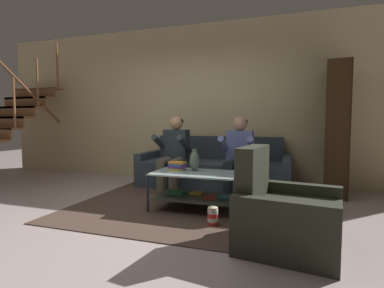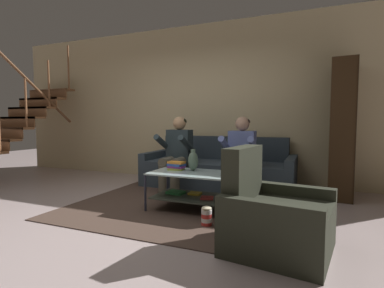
# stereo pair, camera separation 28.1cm
# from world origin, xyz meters

# --- Properties ---
(ground) EXTENTS (16.80, 16.80, 0.00)m
(ground) POSITION_xyz_m (0.00, 0.00, 0.00)
(ground) COLOR #AE9B9A
(back_partition) EXTENTS (8.40, 0.12, 2.90)m
(back_partition) POSITION_xyz_m (0.00, 2.46, 1.45)
(back_partition) COLOR #CFBC8C
(back_partition) RESTS_ON ground
(staircase_run) EXTENTS (1.06, 2.34, 2.72)m
(staircase_run) POSITION_xyz_m (-3.18, 0.96, 1.02)
(staircase_run) COLOR #8E5B38
(staircase_run) RESTS_ON ground
(couch) EXTENTS (2.50, 0.93, 0.84)m
(couch) POSITION_xyz_m (0.62, 1.91, 0.28)
(couch) COLOR #313E47
(couch) RESTS_ON ground
(person_seated_left) EXTENTS (0.50, 0.58, 1.18)m
(person_seated_left) POSITION_xyz_m (0.11, 1.36, 0.65)
(person_seated_left) COLOR #5D5747
(person_seated_left) RESTS_ON ground
(person_seated_right) EXTENTS (0.50, 0.58, 1.18)m
(person_seated_right) POSITION_xyz_m (1.13, 1.36, 0.65)
(person_seated_right) COLOR #1F2C33
(person_seated_right) RESTS_ON ground
(coffee_table) EXTENTS (1.08, 0.62, 0.48)m
(coffee_table) POSITION_xyz_m (0.75, 0.52, 0.31)
(coffee_table) COLOR #AAC6C6
(coffee_table) RESTS_ON ground
(area_rug) EXTENTS (3.07, 3.34, 0.01)m
(area_rug) POSITION_xyz_m (0.68, 1.09, 0.01)
(area_rug) COLOR #47352C
(area_rug) RESTS_ON ground
(vase) EXTENTS (0.13, 0.13, 0.28)m
(vase) POSITION_xyz_m (0.68, 0.64, 0.60)
(vase) COLOR #526A57
(vase) RESTS_ON coffee_table
(book_stack) EXTENTS (0.23, 0.20, 0.11)m
(book_stack) POSITION_xyz_m (0.46, 0.62, 0.53)
(book_stack) COLOR #AFBA42
(book_stack) RESTS_ON coffee_table
(bookshelf) EXTENTS (0.40, 0.89, 1.97)m
(bookshelf) POSITION_xyz_m (2.53, 2.02, 0.70)
(bookshelf) COLOR #312010
(bookshelf) RESTS_ON ground
(armchair) EXTENTS (0.92, 0.92, 0.88)m
(armchair) POSITION_xyz_m (1.82, -0.29, 0.28)
(armchair) COLOR #292C20
(armchair) RESTS_ON ground
(popcorn_tub) EXTENTS (0.11, 0.11, 0.21)m
(popcorn_tub) POSITION_xyz_m (1.09, 0.04, 0.11)
(popcorn_tub) COLOR red
(popcorn_tub) RESTS_ON ground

